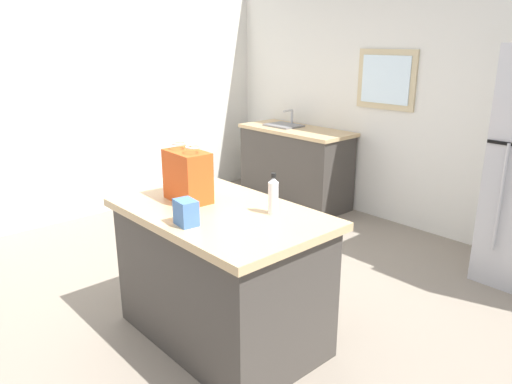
# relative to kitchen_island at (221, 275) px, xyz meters

# --- Properties ---
(ground) EXTENTS (6.42, 6.42, 0.00)m
(ground) POSITION_rel_kitchen_island_xyz_m (-0.20, 0.13, -0.45)
(ground) COLOR gray
(back_wall) EXTENTS (5.35, 0.13, 2.74)m
(back_wall) POSITION_rel_kitchen_island_xyz_m (-0.20, 2.74, 0.92)
(back_wall) COLOR silver
(back_wall) RESTS_ON ground
(left_wall) EXTENTS (0.10, 5.23, 2.74)m
(left_wall) POSITION_rel_kitchen_island_xyz_m (-2.87, 0.13, 0.92)
(left_wall) COLOR silver
(left_wall) RESTS_ON ground
(kitchen_island) EXTENTS (1.37, 0.86, 0.89)m
(kitchen_island) POSITION_rel_kitchen_island_xyz_m (0.00, 0.00, 0.00)
(kitchen_island) COLOR #423D38
(kitchen_island) RESTS_ON ground
(sink_counter) EXTENTS (1.38, 0.59, 1.09)m
(sink_counter) POSITION_rel_kitchen_island_xyz_m (-1.62, 2.39, 0.01)
(sink_counter) COLOR #423D38
(sink_counter) RESTS_ON ground
(shopping_bag) EXTENTS (0.33, 0.20, 0.37)m
(shopping_bag) POSITION_rel_kitchen_island_xyz_m (-0.28, -0.04, 0.61)
(shopping_bag) COLOR #DB511E
(shopping_bag) RESTS_ON kitchen_island
(small_box) EXTENTS (0.15, 0.12, 0.15)m
(small_box) POSITION_rel_kitchen_island_xyz_m (0.08, -0.29, 0.51)
(small_box) COLOR #4775B7
(small_box) RESTS_ON kitchen_island
(bottle) EXTENTS (0.06, 0.06, 0.25)m
(bottle) POSITION_rel_kitchen_island_xyz_m (0.27, 0.19, 0.55)
(bottle) COLOR white
(bottle) RESTS_ON kitchen_island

